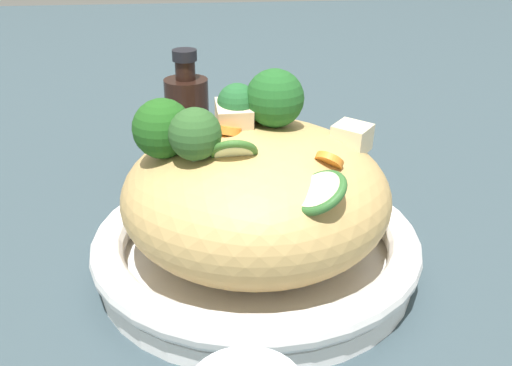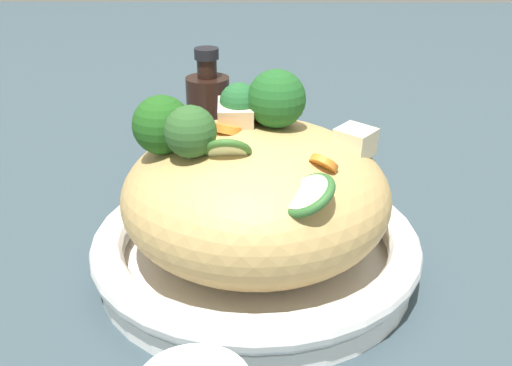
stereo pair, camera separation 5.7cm
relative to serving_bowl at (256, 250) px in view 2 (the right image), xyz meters
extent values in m
plane|color=#33444B|center=(0.00, 0.00, -0.02)|extent=(3.00, 3.00, 0.00)
cylinder|color=white|center=(0.00, 0.00, -0.02)|extent=(0.28, 0.28, 0.02)
torus|color=white|center=(0.00, 0.00, 0.01)|extent=(0.30, 0.30, 0.03)
ellipsoid|color=tan|center=(0.00, 0.00, 0.06)|extent=(0.24, 0.24, 0.12)
torus|color=tan|center=(0.03, 0.05, 0.08)|extent=(0.08, 0.08, 0.01)
torus|color=tan|center=(-0.05, 0.03, 0.09)|extent=(0.06, 0.06, 0.01)
torus|color=tan|center=(0.01, -0.02, 0.10)|extent=(0.05, 0.05, 0.02)
cone|color=#9CBE7B|center=(-0.02, 0.01, 0.11)|extent=(0.02, 0.02, 0.02)
sphere|color=#235922|center=(-0.02, 0.01, 0.14)|extent=(0.06, 0.06, 0.04)
cone|color=#A0BC71|center=(0.04, -0.05, 0.11)|extent=(0.03, 0.03, 0.02)
sphere|color=#2D5827|center=(0.04, -0.05, 0.13)|extent=(0.06, 0.06, 0.04)
cone|color=#A3C279|center=(0.01, -0.08, 0.10)|extent=(0.03, 0.03, 0.02)
sphere|color=#1F551A|center=(0.01, -0.08, 0.13)|extent=(0.07, 0.07, 0.05)
cone|color=#A1C171|center=(-0.01, 0.02, 0.11)|extent=(0.03, 0.03, 0.02)
sphere|color=#205923|center=(-0.01, 0.02, 0.14)|extent=(0.07, 0.07, 0.05)
cone|color=#9EB876|center=(-0.02, -0.01, 0.11)|extent=(0.02, 0.02, 0.02)
sphere|color=#235C2D|center=(-0.02, -0.01, 0.14)|extent=(0.04, 0.04, 0.04)
cylinder|color=orange|center=(-0.02, 0.01, 0.12)|extent=(0.03, 0.04, 0.03)
cylinder|color=orange|center=(0.00, -0.02, 0.12)|extent=(0.03, 0.03, 0.01)
cylinder|color=orange|center=(0.05, 0.05, 0.11)|extent=(0.03, 0.03, 0.02)
cylinder|color=beige|center=(-0.07, 0.02, 0.11)|extent=(0.05, 0.04, 0.03)
torus|color=#345B29|center=(-0.07, 0.02, 0.11)|extent=(0.06, 0.05, 0.03)
cylinder|color=beige|center=(0.08, 0.04, 0.10)|extent=(0.05, 0.04, 0.03)
torus|color=#2F622B|center=(0.08, 0.04, 0.10)|extent=(0.06, 0.05, 0.03)
cylinder|color=beige|center=(0.04, -0.02, 0.11)|extent=(0.03, 0.03, 0.03)
torus|color=#376828|center=(0.04, -0.02, 0.11)|extent=(0.03, 0.04, 0.03)
cube|color=beige|center=(-0.01, -0.02, 0.12)|extent=(0.04, 0.03, 0.03)
cube|color=beige|center=(-0.01, 0.09, 0.10)|extent=(0.04, 0.04, 0.03)
cylinder|color=black|center=(-0.23, -0.06, 0.04)|extent=(0.05, 0.05, 0.12)
cylinder|color=black|center=(-0.23, -0.06, 0.11)|extent=(0.02, 0.02, 0.02)
cylinder|color=black|center=(-0.23, -0.06, 0.13)|extent=(0.03, 0.03, 0.01)
camera|label=1|loc=(0.51, -0.05, 0.31)|focal=45.71mm
camera|label=2|loc=(0.52, 0.01, 0.31)|focal=45.71mm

